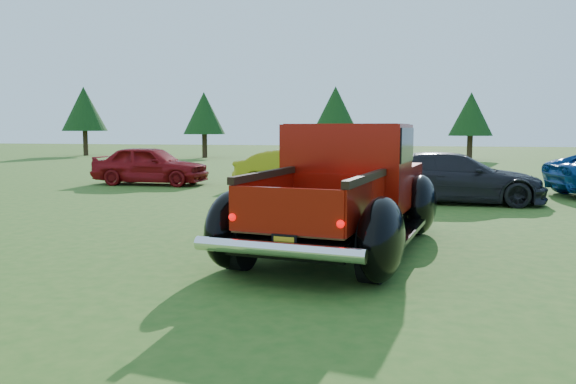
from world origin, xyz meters
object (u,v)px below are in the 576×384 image
(tree_mid_left, at_px, (335,109))
(pickup_truck, at_px, (347,188))
(show_car_red, at_px, (151,165))
(tree_far_west, at_px, (84,109))
(tree_mid_right, at_px, (471,114))
(tree_west, at_px, (204,113))
(show_car_grey, at_px, (454,178))
(show_car_yellow, at_px, (295,170))

(tree_mid_left, relative_size, pickup_truck, 0.84)
(show_car_red, bearing_deg, tree_far_west, 37.54)
(tree_mid_right, relative_size, pickup_truck, 0.74)
(tree_west, relative_size, pickup_truck, 0.77)
(tree_far_west, bearing_deg, tree_west, -5.71)
(tree_west, distance_m, show_car_grey, 26.57)
(pickup_truck, bearing_deg, show_car_red, 140.56)
(tree_west, bearing_deg, tree_mid_left, 12.53)
(show_car_grey, bearing_deg, show_car_yellow, 62.90)
(show_car_red, distance_m, show_car_grey, 10.89)
(tree_far_west, relative_size, tree_mid_left, 1.04)
(tree_west, bearing_deg, tree_mid_right, 3.18)
(tree_mid_left, bearing_deg, pickup_truck, -81.86)
(tree_far_west, xyz_separation_m, tree_mid_right, (28.00, -0.00, -0.55))
(tree_mid_right, relative_size, show_car_grey, 0.92)
(show_car_red, relative_size, show_car_yellow, 1.04)
(show_car_red, xyz_separation_m, show_car_grey, (10.50, -2.87, -0.02))
(pickup_truck, height_order, show_car_red, pickup_truck)
(tree_mid_left, distance_m, tree_mid_right, 9.06)
(tree_mid_left, relative_size, tree_mid_right, 1.14)
(tree_mid_right, relative_size, show_car_red, 1.05)
(show_car_red, bearing_deg, show_car_grey, -105.25)
(tree_mid_left, bearing_deg, show_car_yellow, -85.92)
(tree_far_west, xyz_separation_m, tree_west, (10.00, -1.00, -0.41))
(tree_mid_right, height_order, show_car_red, tree_mid_right)
(tree_mid_right, height_order, show_car_yellow, tree_mid_right)
(show_car_yellow, bearing_deg, pickup_truck, -160.97)
(tree_west, bearing_deg, tree_far_west, 174.29)
(tree_mid_left, relative_size, show_car_yellow, 1.24)
(show_car_grey, bearing_deg, tree_mid_left, 14.28)
(tree_west, height_order, tree_mid_right, tree_west)
(show_car_yellow, bearing_deg, show_car_red, 86.86)
(show_car_red, bearing_deg, tree_mid_left, -10.94)
(tree_far_west, height_order, show_car_grey, tree_far_west)
(tree_mid_left, xyz_separation_m, show_car_yellow, (1.50, -21.01, -2.72))
(show_car_red, height_order, show_car_yellow, show_car_red)
(tree_west, xyz_separation_m, pickup_truck, (13.25, -27.74, -2.10))
(show_car_yellow, bearing_deg, tree_west, 30.43)
(show_car_yellow, height_order, show_car_grey, show_car_grey)
(pickup_truck, xyz_separation_m, show_car_red, (-8.25, 9.18, -0.29))
(tree_far_west, height_order, show_car_red, tree_far_west)
(tree_far_west, distance_m, tree_mid_left, 19.03)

